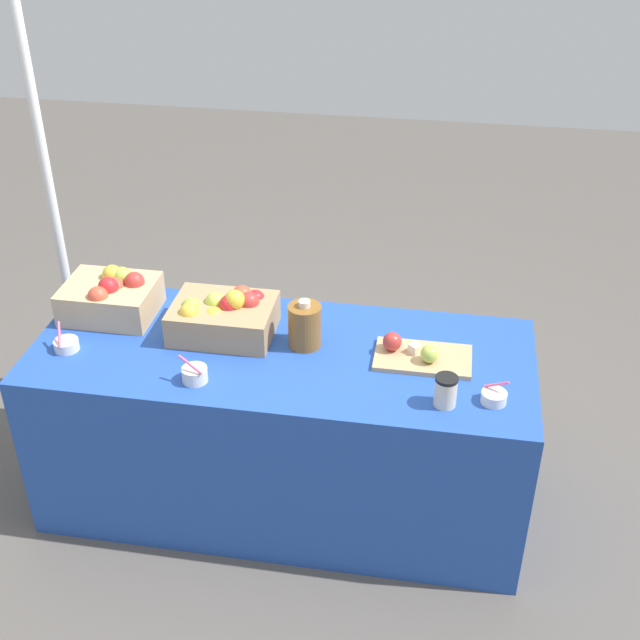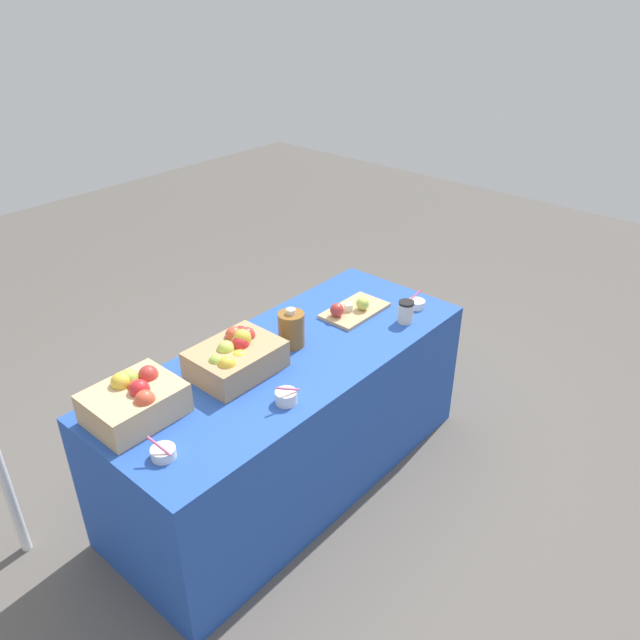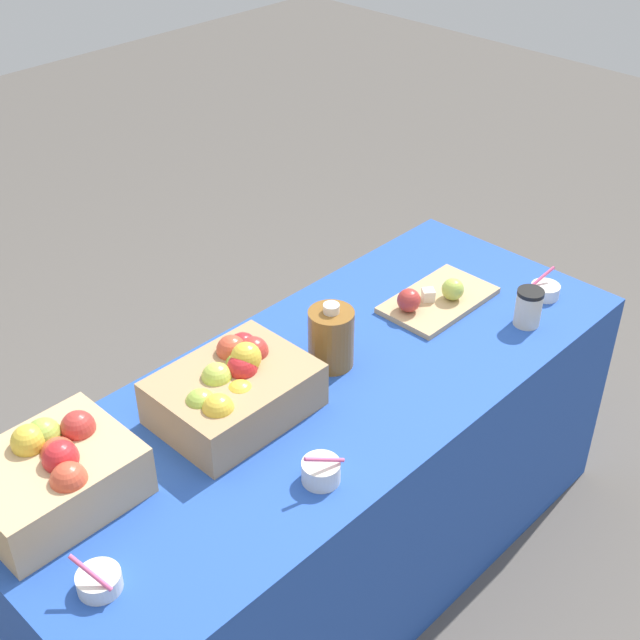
{
  "view_description": "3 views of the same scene",
  "coord_description": "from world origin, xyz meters",
  "px_view_note": "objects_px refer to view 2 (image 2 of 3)",
  "views": [
    {
      "loc": [
        0.58,
        -2.53,
        2.5
      ],
      "look_at": [
        0.14,
        0.03,
        0.87
      ],
      "focal_mm": 46.56,
      "sensor_mm": 36.0,
      "label": 1
    },
    {
      "loc": [
        -1.73,
        -1.71,
        2.32
      ],
      "look_at": [
        0.19,
        -0.03,
        0.86
      ],
      "focal_mm": 34.91,
      "sensor_mm": 36.0,
      "label": 2
    },
    {
      "loc": [
        -1.32,
        -1.26,
        2.2
      ],
      "look_at": [
        0.06,
        0.07,
        0.89
      ],
      "focal_mm": 48.63,
      "sensor_mm": 36.0,
      "label": 3
    }
  ],
  "objects_px": {
    "apple_crate_left": "(135,400)",
    "coffee_cup": "(406,312)",
    "apple_crate_middle": "(236,356)",
    "cutting_board_front": "(353,309)",
    "sample_bowl_mid": "(286,397)",
    "sample_bowl_near": "(163,453)",
    "cider_jug": "(291,329)",
    "sample_bowl_far": "(417,304)"
  },
  "relations": [
    {
      "from": "apple_crate_left",
      "to": "coffee_cup",
      "type": "height_order",
      "value": "apple_crate_left"
    },
    {
      "from": "apple_crate_middle",
      "to": "apple_crate_left",
      "type": "bearing_deg",
      "value": 172.78
    },
    {
      "from": "cutting_board_front",
      "to": "sample_bowl_mid",
      "type": "height_order",
      "value": "sample_bowl_mid"
    },
    {
      "from": "cutting_board_front",
      "to": "coffee_cup",
      "type": "height_order",
      "value": "coffee_cup"
    },
    {
      "from": "sample_bowl_near",
      "to": "cider_jug",
      "type": "relative_size",
      "value": 0.53
    },
    {
      "from": "apple_crate_left",
      "to": "apple_crate_middle",
      "type": "distance_m",
      "value": 0.49
    },
    {
      "from": "apple_crate_middle",
      "to": "sample_bowl_mid",
      "type": "height_order",
      "value": "apple_crate_middle"
    },
    {
      "from": "apple_crate_left",
      "to": "coffee_cup",
      "type": "distance_m",
      "value": 1.4
    },
    {
      "from": "apple_crate_middle",
      "to": "cider_jug",
      "type": "bearing_deg",
      "value": -6.0
    },
    {
      "from": "sample_bowl_near",
      "to": "cider_jug",
      "type": "distance_m",
      "value": 0.9
    },
    {
      "from": "cutting_board_front",
      "to": "coffee_cup",
      "type": "bearing_deg",
      "value": -67.11
    },
    {
      "from": "apple_crate_left",
      "to": "cider_jug",
      "type": "distance_m",
      "value": 0.81
    },
    {
      "from": "coffee_cup",
      "to": "sample_bowl_mid",
      "type": "bearing_deg",
      "value": -179.3
    },
    {
      "from": "cider_jug",
      "to": "sample_bowl_far",
      "type": "bearing_deg",
      "value": -18.9
    },
    {
      "from": "cider_jug",
      "to": "cutting_board_front",
      "type": "bearing_deg",
      "value": -3.74
    },
    {
      "from": "sample_bowl_mid",
      "to": "apple_crate_left",
      "type": "bearing_deg",
      "value": 139.71
    },
    {
      "from": "cider_jug",
      "to": "coffee_cup",
      "type": "height_order",
      "value": "cider_jug"
    },
    {
      "from": "apple_crate_left",
      "to": "sample_bowl_mid",
      "type": "distance_m",
      "value": 0.61
    },
    {
      "from": "cutting_board_front",
      "to": "sample_bowl_mid",
      "type": "bearing_deg",
      "value": -161.06
    },
    {
      "from": "sample_bowl_near",
      "to": "coffee_cup",
      "type": "height_order",
      "value": "coffee_cup"
    },
    {
      "from": "sample_bowl_mid",
      "to": "sample_bowl_far",
      "type": "height_order",
      "value": "sample_bowl_mid"
    },
    {
      "from": "cutting_board_front",
      "to": "apple_crate_middle",
      "type": "bearing_deg",
      "value": 175.29
    },
    {
      "from": "apple_crate_middle",
      "to": "coffee_cup",
      "type": "distance_m",
      "value": 0.92
    },
    {
      "from": "apple_crate_left",
      "to": "cider_jug",
      "type": "bearing_deg",
      "value": -6.73
    },
    {
      "from": "sample_bowl_near",
      "to": "sample_bowl_mid",
      "type": "height_order",
      "value": "sample_bowl_mid"
    },
    {
      "from": "apple_crate_middle",
      "to": "coffee_cup",
      "type": "xyz_separation_m",
      "value": [
        0.86,
        -0.32,
        -0.02
      ]
    },
    {
      "from": "sample_bowl_mid",
      "to": "coffee_cup",
      "type": "bearing_deg",
      "value": 0.7
    },
    {
      "from": "sample_bowl_near",
      "to": "apple_crate_middle",
      "type": "bearing_deg",
      "value": 21.13
    },
    {
      "from": "sample_bowl_near",
      "to": "sample_bowl_mid",
      "type": "relative_size",
      "value": 0.97
    },
    {
      "from": "sample_bowl_mid",
      "to": "cider_jug",
      "type": "xyz_separation_m",
      "value": [
        0.35,
        0.3,
        0.06
      ]
    },
    {
      "from": "cutting_board_front",
      "to": "coffee_cup",
      "type": "distance_m",
      "value": 0.28
    },
    {
      "from": "apple_crate_middle",
      "to": "sample_bowl_near",
      "type": "bearing_deg",
      "value": -158.87
    },
    {
      "from": "cider_jug",
      "to": "coffee_cup",
      "type": "xyz_separation_m",
      "value": [
        0.54,
        -0.28,
        -0.03
      ]
    },
    {
      "from": "sample_bowl_near",
      "to": "sample_bowl_far",
      "type": "bearing_deg",
      "value": -2.13
    },
    {
      "from": "sample_bowl_mid",
      "to": "cider_jug",
      "type": "bearing_deg",
      "value": 40.54
    },
    {
      "from": "sample_bowl_near",
      "to": "sample_bowl_far",
      "type": "distance_m",
      "value": 1.59
    },
    {
      "from": "sample_bowl_near",
      "to": "coffee_cup",
      "type": "relative_size",
      "value": 0.9
    },
    {
      "from": "coffee_cup",
      "to": "apple_crate_left",
      "type": "bearing_deg",
      "value": 164.26
    },
    {
      "from": "apple_crate_middle",
      "to": "cider_jug",
      "type": "distance_m",
      "value": 0.32
    },
    {
      "from": "cider_jug",
      "to": "coffee_cup",
      "type": "relative_size",
      "value": 1.69
    },
    {
      "from": "apple_crate_left",
      "to": "apple_crate_middle",
      "type": "height_order",
      "value": "apple_crate_middle"
    },
    {
      "from": "cutting_board_front",
      "to": "cider_jug",
      "type": "height_order",
      "value": "cider_jug"
    }
  ]
}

